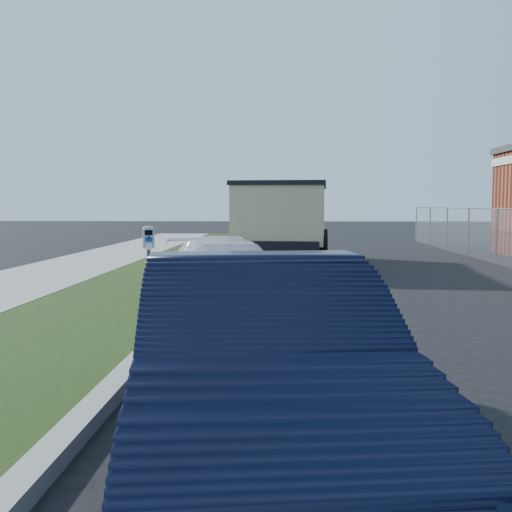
{
  "coord_description": "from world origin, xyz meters",
  "views": [
    {
      "loc": [
        -0.87,
        -9.8,
        1.93
      ],
      "look_at": [
        -1.4,
        1.0,
        1.0
      ],
      "focal_mm": 42.0,
      "sensor_mm": 36.0,
      "label": 1
    }
  ],
  "objects_px": {
    "parking_meter": "(149,250)",
    "dump_truck": "(285,217)",
    "white_wagon": "(226,278)",
    "navy_sedan": "(259,364)"
  },
  "relations": [
    {
      "from": "white_wagon",
      "to": "navy_sedan",
      "type": "xyz_separation_m",
      "value": [
        0.85,
        -5.97,
        0.11
      ]
    },
    {
      "from": "dump_truck",
      "to": "navy_sedan",
      "type": "bearing_deg",
      "value": -86.73
    },
    {
      "from": "parking_meter",
      "to": "navy_sedan",
      "type": "bearing_deg",
      "value": -86.0
    },
    {
      "from": "parking_meter",
      "to": "dump_truck",
      "type": "distance_m",
      "value": 9.9
    },
    {
      "from": "parking_meter",
      "to": "dump_truck",
      "type": "xyz_separation_m",
      "value": [
        2.26,
        9.63,
        0.34
      ]
    },
    {
      "from": "parking_meter",
      "to": "white_wagon",
      "type": "height_order",
      "value": "parking_meter"
    },
    {
      "from": "white_wagon",
      "to": "parking_meter",
      "type": "bearing_deg",
      "value": 179.84
    },
    {
      "from": "navy_sedan",
      "to": "dump_truck",
      "type": "height_order",
      "value": "dump_truck"
    },
    {
      "from": "navy_sedan",
      "to": "dump_truck",
      "type": "distance_m",
      "value": 15.23
    },
    {
      "from": "parking_meter",
      "to": "dump_truck",
      "type": "height_order",
      "value": "dump_truck"
    }
  ]
}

